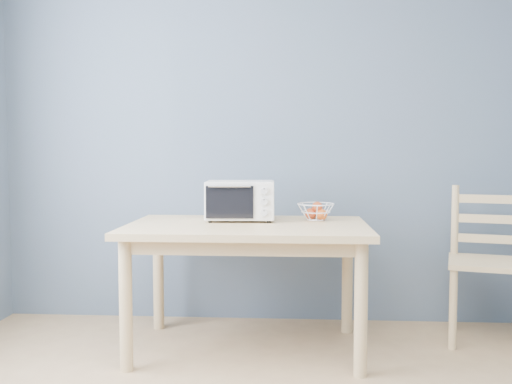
# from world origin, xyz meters

# --- Properties ---
(room) EXTENTS (4.01, 4.51, 2.61)m
(room) POSITION_xyz_m (0.00, 0.00, 1.30)
(room) COLOR tan
(room) RESTS_ON ground
(dining_table) EXTENTS (1.40, 0.90, 0.75)m
(dining_table) POSITION_xyz_m (-0.24, 1.61, 0.65)
(dining_table) COLOR tan
(dining_table) RESTS_ON ground
(toaster_oven) EXTENTS (0.42, 0.32, 0.24)m
(toaster_oven) POSITION_xyz_m (-0.31, 1.77, 0.88)
(toaster_oven) COLOR white
(toaster_oven) RESTS_ON dining_table
(fruit_basket) EXTENTS (0.24, 0.24, 0.12)m
(fruit_basket) POSITION_xyz_m (0.17, 1.81, 0.81)
(fruit_basket) COLOR white
(fruit_basket) RESTS_ON dining_table
(dining_chair) EXTENTS (0.55, 0.55, 0.96)m
(dining_chair) POSITION_xyz_m (1.22, 1.87, 0.47)
(dining_chair) COLOR tan
(dining_chair) RESTS_ON ground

